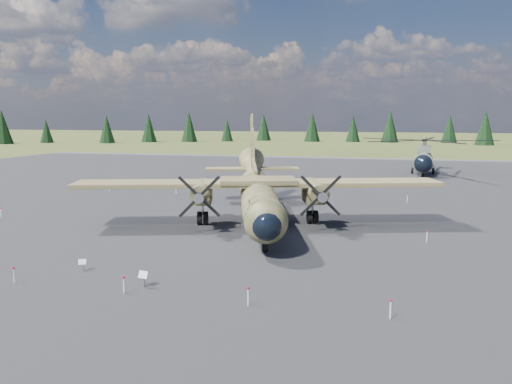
# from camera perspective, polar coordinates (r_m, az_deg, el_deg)

# --- Properties ---
(ground) EXTENTS (500.00, 500.00, 0.00)m
(ground) POSITION_cam_1_polar(r_m,az_deg,el_deg) (37.10, -7.46, -4.25)
(ground) COLOR brown
(ground) RESTS_ON ground
(apron) EXTENTS (120.00, 120.00, 0.04)m
(apron) POSITION_cam_1_polar(r_m,az_deg,el_deg) (46.35, -2.92, -1.61)
(apron) COLOR #515155
(apron) RESTS_ON ground
(transport_plane) EXTENTS (27.03, 24.11, 9.03)m
(transport_plane) POSITION_cam_1_polar(r_m,az_deg,el_deg) (38.59, 0.17, 0.24)
(transport_plane) COLOR #374123
(transport_plane) RESTS_ON ground
(helicopter_near) EXTENTS (21.49, 24.35, 5.10)m
(helicopter_near) POSITION_cam_1_polar(r_m,az_deg,el_deg) (75.24, 18.63, 4.63)
(helicopter_near) COLOR gray
(helicopter_near) RESTS_ON ground
(info_placard_left) EXTENTS (0.45, 0.27, 0.66)m
(info_placard_left) POSITION_cam_1_polar(r_m,az_deg,el_deg) (28.47, -19.21, -7.69)
(info_placard_left) COLOR gray
(info_placard_left) RESTS_ON ground
(info_placard_right) EXTENTS (0.54, 0.31, 0.80)m
(info_placard_right) POSITION_cam_1_polar(r_m,az_deg,el_deg) (25.07, -12.73, -9.39)
(info_placard_right) COLOR gray
(info_placard_right) RESTS_ON ground
(barrier_fence) EXTENTS (33.12, 29.62, 0.85)m
(barrier_fence) POSITION_cam_1_polar(r_m,az_deg,el_deg) (37.09, -8.18, -3.46)
(barrier_fence) COLOR white
(barrier_fence) RESTS_ON ground
(treeline) EXTENTS (289.23, 284.21, 10.97)m
(treeline) POSITION_cam_1_polar(r_m,az_deg,el_deg) (40.30, -9.87, 3.65)
(treeline) COLOR black
(treeline) RESTS_ON ground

